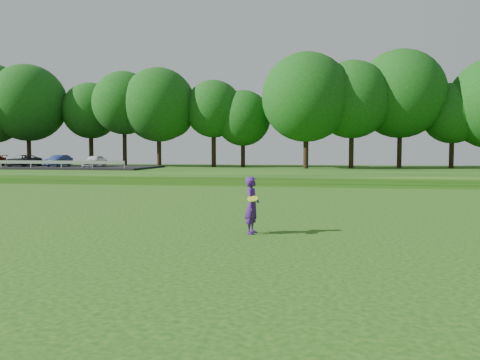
# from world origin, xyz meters

# --- Properties ---
(ground) EXTENTS (140.00, 140.00, 0.00)m
(ground) POSITION_xyz_m (0.00, 0.00, 0.00)
(ground) COLOR #13470D
(ground) RESTS_ON ground
(berm) EXTENTS (130.00, 30.00, 0.60)m
(berm) POSITION_xyz_m (0.00, 34.00, 0.30)
(berm) COLOR #13470D
(berm) RESTS_ON ground
(walking_path) EXTENTS (130.00, 1.60, 0.04)m
(walking_path) POSITION_xyz_m (0.00, 20.00, 0.02)
(walking_path) COLOR gray
(walking_path) RESTS_ON ground
(treeline) EXTENTS (104.00, 7.00, 15.00)m
(treeline) POSITION_xyz_m (0.00, 38.00, 8.10)
(treeline) COLOR #10430F
(treeline) RESTS_ON berm
(parking_lot) EXTENTS (24.00, 9.00, 1.38)m
(parking_lot) POSITION_xyz_m (-24.33, 32.80, 1.01)
(parking_lot) COLOR black
(parking_lot) RESTS_ON berm
(woman) EXTENTS (0.46, 0.76, 1.65)m
(woman) POSITION_xyz_m (2.61, 1.27, 0.83)
(woman) COLOR #421973
(woman) RESTS_ON ground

